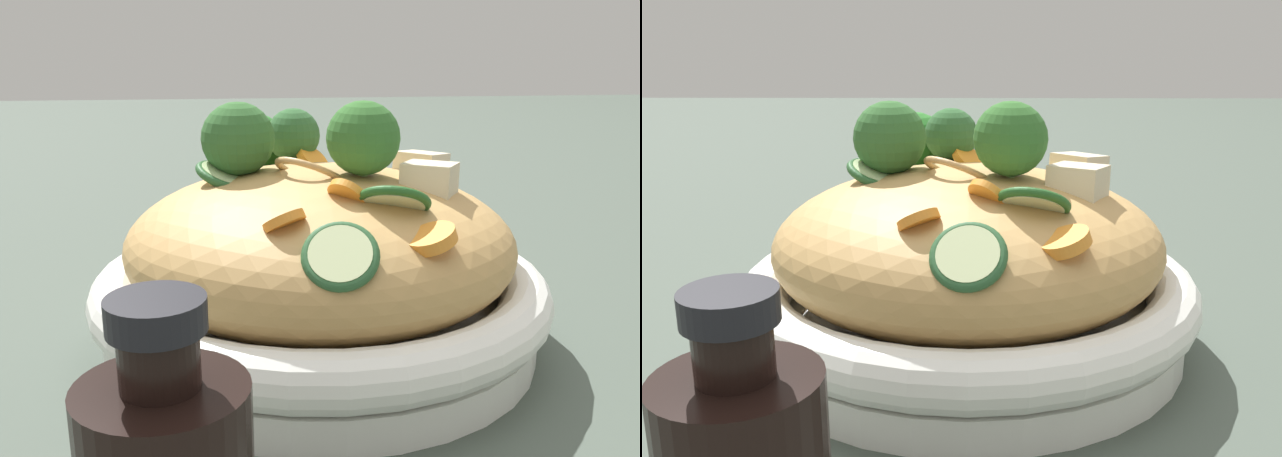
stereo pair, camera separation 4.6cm
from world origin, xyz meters
TOP-DOWN VIEW (x-y plane):
  - ground_plane at (0.00, 0.00)m, footprint 3.00×3.00m
  - serving_bowl at (0.00, 0.00)m, footprint 0.29×0.29m
  - noodle_heap at (-0.00, 0.00)m, footprint 0.24×0.24m
  - broccoli_florets at (-0.05, -0.02)m, footprint 0.17×0.14m
  - carrot_coins at (-0.00, -0.01)m, footprint 0.20×0.14m
  - zucchini_slices at (0.05, -0.00)m, footprint 0.16×0.14m
  - chicken_chunks at (-0.02, 0.07)m, footprint 0.11×0.05m

SIDE VIEW (x-z plane):
  - ground_plane at x=0.00m, z-range 0.00..0.00m
  - serving_bowl at x=0.00m, z-range 0.00..0.05m
  - noodle_heap at x=0.00m, z-range 0.02..0.12m
  - carrot_coins at x=0.00m, z-range 0.09..0.12m
  - zucchini_slices at x=0.05m, z-range 0.08..0.12m
  - chicken_chunks at x=-0.02m, z-range 0.09..0.12m
  - broccoli_florets at x=-0.05m, z-range 0.08..0.16m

